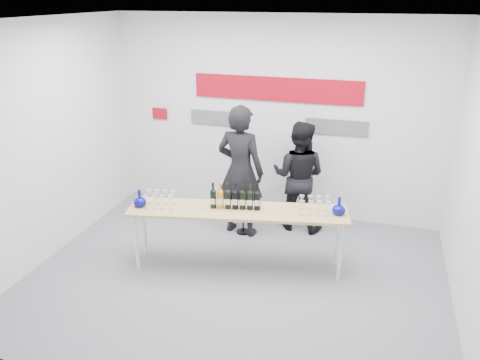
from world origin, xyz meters
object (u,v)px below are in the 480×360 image
(tasting_table, at_px, (238,214))
(presenter_left, at_px, (240,171))
(mic_stand, at_px, (243,201))
(presenter_right, at_px, (298,176))

(tasting_table, relative_size, presenter_left, 1.45)
(tasting_table, distance_m, presenter_left, 0.97)
(tasting_table, height_order, mic_stand, mic_stand)
(presenter_right, height_order, mic_stand, mic_stand)
(tasting_table, xyz_separation_m, presenter_right, (0.51, 1.31, 0.07))
(tasting_table, relative_size, mic_stand, 1.65)
(presenter_left, distance_m, presenter_right, 0.86)
(mic_stand, bearing_deg, presenter_left, 151.99)
(presenter_left, relative_size, presenter_right, 1.17)
(presenter_right, bearing_deg, mic_stand, 35.95)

